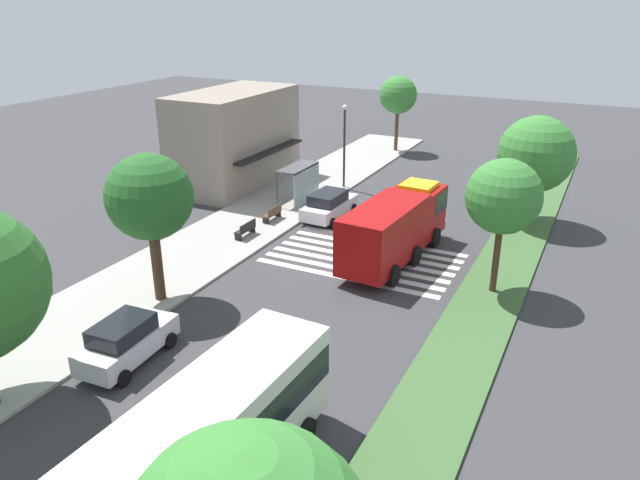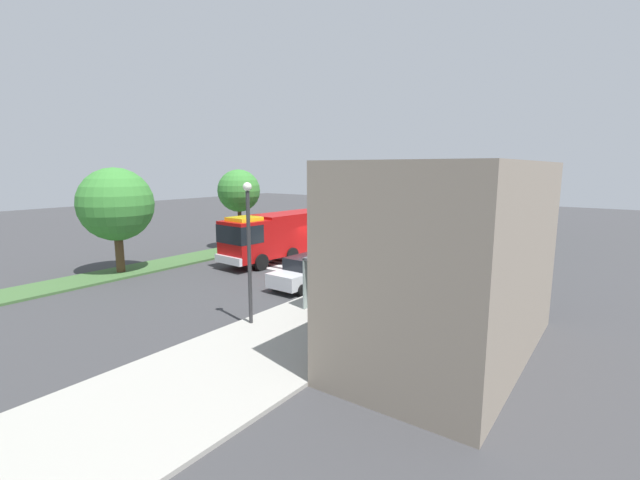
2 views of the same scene
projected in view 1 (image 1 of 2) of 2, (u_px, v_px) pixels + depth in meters
name	position (u px, v px, depth m)	size (l,w,h in m)	color
ground_plane	(354.00, 267.00, 31.25)	(120.00, 120.00, 0.00)	#38383A
sidewalk	(220.00, 239.00, 34.70)	(60.00, 5.71, 0.14)	#9E9B93
median_strip	(491.00, 294.00, 28.31)	(60.00, 3.00, 0.14)	#3D6033
crosswalk	(364.00, 258.00, 32.38)	(5.85, 10.04, 0.01)	silver
fire_truck	(397.00, 224.00, 31.66)	(9.27, 3.29, 3.47)	#A50C0C
parked_car_west	(127.00, 341.00, 22.91)	(4.32, 2.17, 1.82)	silver
parked_car_mid	(329.00, 205.00, 37.83)	(4.65, 2.23, 1.76)	silver
transit_bus	(187.00, 458.00, 15.53)	(11.21, 3.20, 3.45)	silver
bus_stop_shelter	(302.00, 177.00, 40.12)	(3.50, 1.40, 2.46)	#4C4C51
bench_near_shelter	(273.00, 213.00, 37.28)	(1.60, 0.50, 0.90)	#4C3823
bench_west_of_shelter	(246.00, 229.00, 34.75)	(1.60, 0.50, 0.90)	black
street_lamp	(344.00, 139.00, 42.70)	(0.36, 0.36, 5.96)	#2D2D30
storefront_building	(235.00, 139.00, 43.87)	(10.37, 5.98, 6.89)	gray
sidewalk_tree_center	(150.00, 198.00, 25.96)	(3.82, 3.82, 6.85)	#47301E
sidewalk_tree_far_east	(398.00, 95.00, 52.57)	(3.30, 3.30, 6.59)	#513823
median_tree_west	(504.00, 197.00, 26.78)	(3.43, 3.43, 6.41)	#47301E
median_tree_center	(536.00, 154.00, 35.54)	(4.54, 4.54, 6.57)	#513823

